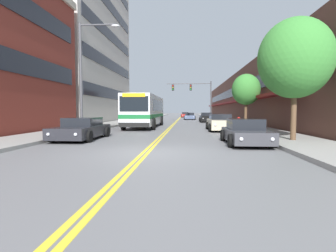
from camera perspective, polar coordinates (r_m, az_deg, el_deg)
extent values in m
plane|color=slate|center=(47.10, 2.25, 1.42)|extent=(240.00, 240.00, 0.00)
cube|color=gray|center=(47.87, -6.30, 1.54)|extent=(3.23, 106.00, 0.17)
cube|color=gray|center=(47.39, 10.88, 1.48)|extent=(3.23, 106.00, 0.17)
cube|color=yellow|center=(47.11, 2.12, 1.43)|extent=(0.14, 106.00, 0.01)
cube|color=yellow|center=(47.10, 2.37, 1.43)|extent=(0.14, 106.00, 0.01)
cube|color=black|center=(19.85, -28.61, 11.68)|extent=(0.08, 13.67, 1.40)
cube|color=black|center=(20.74, -28.93, 21.86)|extent=(0.08, 13.67, 1.40)
cube|color=#BCB7AD|center=(41.21, -20.70, 17.59)|extent=(12.00, 22.47, 23.76)
cube|color=black|center=(37.88, -12.06, 6.86)|extent=(0.08, 20.67, 1.40)
cube|color=black|center=(38.32, -12.14, 12.78)|extent=(0.08, 20.67, 1.40)
cube|color=black|center=(39.17, -12.22, 18.50)|extent=(0.08, 20.67, 1.40)
cube|color=black|center=(40.38, -12.30, 23.93)|extent=(0.08, 20.67, 1.40)
cube|color=brown|center=(48.44, 17.87, 5.68)|extent=(8.00, 68.00, 7.37)
cube|color=maroon|center=(47.55, 12.50, 4.86)|extent=(1.10, 61.20, 0.24)
cube|color=black|center=(47.70, 13.13, 6.85)|extent=(0.08, 61.20, 1.40)
cube|color=silver|center=(25.77, -4.96, 3.49)|extent=(2.48, 10.99, 2.65)
cube|color=#196B33|center=(25.77, -4.95, 2.31)|extent=(2.50, 11.01, 0.32)
cube|color=black|center=(26.31, -4.77, 4.41)|extent=(2.51, 8.57, 0.96)
cube|color=black|center=(20.35, -7.44, 4.83)|extent=(2.24, 0.04, 1.17)
cube|color=yellow|center=(20.37, -7.46, 6.70)|extent=(1.79, 0.06, 0.28)
cube|color=black|center=(20.36, -7.42, 0.26)|extent=(2.43, 0.08, 0.32)
cylinder|color=black|center=(22.39, -9.68, 0.45)|extent=(0.30, 1.00, 1.00)
cylinder|color=black|center=(21.92, -3.21, 0.43)|extent=(0.30, 1.00, 1.00)
cylinder|color=black|center=(28.99, -6.48, 1.14)|extent=(0.30, 1.00, 1.00)
cylinder|color=black|center=(28.62, -1.46, 1.13)|extent=(0.30, 1.00, 1.00)
cube|color=white|center=(35.89, -5.43, 1.60)|extent=(1.93, 4.76, 0.67)
cube|color=black|center=(36.07, -5.39, 2.53)|extent=(1.66, 2.09, 0.48)
cylinder|color=black|center=(34.63, -7.45, 1.19)|extent=(0.22, 0.63, 0.63)
cylinder|color=black|center=(34.29, -4.21, 1.19)|extent=(0.22, 0.63, 0.63)
cylinder|color=black|center=(37.52, -6.54, 1.37)|extent=(0.22, 0.63, 0.63)
cylinder|color=black|center=(37.21, -3.55, 1.37)|extent=(0.22, 0.63, 0.63)
sphere|color=silver|center=(33.66, -7.25, 1.52)|extent=(0.16, 0.16, 0.16)
sphere|color=silver|center=(33.42, -4.98, 1.52)|extent=(0.16, 0.16, 0.16)
cube|color=red|center=(38.36, -5.86, 1.76)|extent=(0.18, 0.04, 0.10)
cube|color=red|center=(38.14, -3.80, 1.76)|extent=(0.18, 0.04, 0.10)
cube|color=#232328|center=(15.67, -18.28, -1.07)|extent=(1.94, 4.70, 0.59)
cube|color=black|center=(15.82, -18.05, 0.90)|extent=(1.67, 2.07, 0.48)
cylinder|color=black|center=(14.80, -23.99, -2.04)|extent=(0.22, 0.62, 0.62)
cylinder|color=black|center=(13.97, -16.79, -2.20)|extent=(0.22, 0.62, 0.62)
cylinder|color=black|center=(17.41, -19.45, -1.16)|extent=(0.22, 0.62, 0.62)
cylinder|color=black|center=(16.72, -13.21, -1.24)|extent=(0.22, 0.62, 0.62)
sphere|color=silver|center=(13.83, -24.65, -1.66)|extent=(0.16, 0.16, 0.16)
sphere|color=silver|center=(13.23, -19.49, -1.76)|extent=(0.16, 0.16, 0.16)
cube|color=red|center=(18.12, -17.47, -0.38)|extent=(0.18, 0.04, 0.10)
cube|color=red|center=(17.65, -13.25, -0.41)|extent=(0.18, 0.04, 0.10)
cube|color=#BCAD89|center=(42.46, -3.92, 1.84)|extent=(1.80, 4.21, 0.57)
cube|color=black|center=(42.62, -3.89, 2.50)|extent=(1.55, 1.85, 0.40)
cylinder|color=black|center=(41.32, -5.44, 1.60)|extent=(0.22, 0.67, 0.67)
cylinder|color=black|center=(41.05, -2.90, 1.60)|extent=(0.22, 0.67, 0.67)
cylinder|color=black|center=(43.90, -4.87, 1.71)|extent=(0.22, 0.67, 0.67)
cylinder|color=black|center=(43.64, -2.48, 1.71)|extent=(0.22, 0.67, 0.67)
sphere|color=silver|center=(40.46, -5.23, 1.79)|extent=(0.16, 0.16, 0.16)
sphere|color=silver|center=(40.27, -3.46, 1.79)|extent=(0.16, 0.16, 0.16)
cube|color=red|center=(44.65, -4.36, 1.95)|extent=(0.18, 0.04, 0.10)
cube|color=red|center=(44.48, -2.71, 1.95)|extent=(0.18, 0.04, 0.10)
cube|color=#38383D|center=(13.30, 16.51, -1.90)|extent=(1.78, 4.16, 0.55)
cube|color=black|center=(13.42, 16.40, 0.43)|extent=(1.53, 1.83, 0.51)
cylinder|color=black|center=(11.88, 13.53, -3.15)|extent=(0.22, 0.61, 0.61)
cylinder|color=black|center=(12.31, 21.93, -3.08)|extent=(0.22, 0.61, 0.61)
cylinder|color=black|center=(14.42, 11.87, -1.98)|extent=(0.22, 0.61, 0.61)
cylinder|color=black|center=(14.77, 18.89, -1.97)|extent=(0.22, 0.61, 0.61)
sphere|color=silver|center=(11.12, 15.68, -2.77)|extent=(0.16, 0.16, 0.16)
sphere|color=silver|center=(11.44, 21.81, -2.72)|extent=(0.16, 0.16, 0.16)
cube|color=red|center=(15.23, 12.49, -1.08)|extent=(0.18, 0.04, 0.10)
cube|color=red|center=(15.47, 17.19, -1.08)|extent=(0.18, 0.04, 0.10)
cube|color=beige|center=(21.73, 11.30, 0.44)|extent=(1.84, 4.79, 0.72)
cube|color=black|center=(21.90, 11.25, 2.00)|extent=(1.58, 2.11, 0.45)
cylinder|color=black|center=(20.17, 9.16, -0.38)|extent=(0.22, 0.64, 0.64)
cylinder|color=black|center=(20.42, 14.42, -0.40)|extent=(0.22, 0.64, 0.64)
cylinder|color=black|center=(23.12, 8.52, 0.11)|extent=(0.22, 0.64, 0.64)
cylinder|color=black|center=(23.34, 13.14, 0.09)|extent=(0.22, 0.64, 0.64)
sphere|color=silver|center=(19.26, 10.28, 0.19)|extent=(0.16, 0.16, 0.16)
sphere|color=silver|center=(19.44, 14.06, 0.17)|extent=(0.16, 0.16, 0.16)
cube|color=red|center=(24.05, 9.03, 0.83)|extent=(0.18, 0.04, 0.10)
cube|color=red|center=(24.20, 12.15, 0.82)|extent=(0.18, 0.04, 0.10)
cube|color=black|center=(37.28, 8.36, 1.69)|extent=(1.70, 4.53, 0.74)
cube|color=black|center=(37.45, 8.35, 2.59)|extent=(1.46, 1.99, 0.42)
cylinder|color=black|center=(35.83, 7.13, 1.25)|extent=(0.22, 0.61, 0.61)
cylinder|color=black|center=(35.96, 9.91, 1.24)|extent=(0.22, 0.61, 0.61)
cylinder|color=black|center=(38.64, 6.92, 1.41)|extent=(0.22, 0.61, 0.61)
cylinder|color=black|center=(38.76, 9.49, 1.40)|extent=(0.22, 0.61, 0.61)
sphere|color=silver|center=(34.96, 7.66, 1.64)|extent=(0.16, 0.16, 0.16)
sphere|color=silver|center=(35.05, 9.60, 1.63)|extent=(0.16, 0.16, 0.16)
cube|color=red|center=(39.51, 7.24, 1.85)|extent=(0.18, 0.04, 0.10)
cube|color=red|center=(39.60, 9.01, 1.83)|extent=(0.18, 0.04, 0.10)
cube|color=maroon|center=(62.47, 3.77, 2.35)|extent=(1.75, 4.45, 0.58)
cube|color=black|center=(62.65, 3.77, 2.82)|extent=(1.50, 1.96, 0.45)
cylinder|color=black|center=(61.11, 2.92, 2.19)|extent=(0.22, 0.66, 0.66)
cylinder|color=black|center=(61.10, 4.60, 2.19)|extent=(0.22, 0.66, 0.66)
cylinder|color=black|center=(63.87, 2.97, 2.25)|extent=(0.22, 0.66, 0.66)
cylinder|color=black|center=(63.86, 4.58, 2.24)|extent=(0.22, 0.66, 0.66)
sphere|color=silver|center=(60.24, 3.17, 2.34)|extent=(0.16, 0.16, 0.16)
sphere|color=silver|center=(60.23, 4.33, 2.33)|extent=(0.16, 0.16, 0.16)
cube|color=red|center=(64.72, 3.23, 2.41)|extent=(0.18, 0.04, 0.10)
cube|color=red|center=(64.71, 4.34, 2.41)|extent=(0.18, 0.04, 0.10)
cube|color=#475675|center=(47.16, 4.73, 1.99)|extent=(1.79, 4.23, 0.59)
cube|color=black|center=(47.32, 4.73, 2.63)|extent=(1.54, 1.86, 0.46)
cylinder|color=black|center=(45.86, 3.60, 1.77)|extent=(0.22, 0.65, 0.65)
cylinder|color=black|center=(45.87, 5.89, 1.76)|extent=(0.22, 0.65, 0.65)
cylinder|color=black|center=(48.48, 3.63, 1.86)|extent=(0.22, 0.65, 0.65)
cylinder|color=black|center=(48.49, 5.80, 1.85)|extent=(0.22, 0.65, 0.65)
sphere|color=silver|center=(45.03, 3.96, 1.96)|extent=(0.16, 0.16, 0.16)
sphere|color=silver|center=(45.04, 5.56, 1.96)|extent=(0.16, 0.16, 0.16)
cube|color=red|center=(49.28, 3.96, 2.09)|extent=(0.18, 0.04, 0.10)
cube|color=red|center=(49.29, 5.46, 2.08)|extent=(0.18, 0.04, 0.10)
cylinder|color=#47474C|center=(40.84, 9.29, 5.36)|extent=(0.18, 0.18, 6.10)
cylinder|color=#47474C|center=(40.86, 4.48, 9.19)|extent=(6.84, 0.11, 0.11)
cube|color=black|center=(40.81, 4.96, 8.35)|extent=(0.34, 0.26, 0.92)
sphere|color=red|center=(40.67, 4.97, 8.75)|extent=(0.18, 0.18, 0.18)
sphere|color=yellow|center=(40.65, 4.97, 8.37)|extent=(0.18, 0.18, 0.18)
sphere|color=green|center=(40.63, 4.97, 7.98)|extent=(0.18, 0.18, 0.18)
cylinder|color=black|center=(40.86, 4.97, 9.09)|extent=(0.02, 0.02, 0.14)
cube|color=black|center=(40.87, 1.09, 8.35)|extent=(0.34, 0.26, 0.92)
sphere|color=red|center=(40.73, 1.08, 8.76)|extent=(0.18, 0.18, 0.18)
sphere|color=yellow|center=(40.71, 1.08, 8.37)|extent=(0.18, 0.18, 0.18)
sphere|color=green|center=(40.68, 1.07, 7.98)|extent=(0.18, 0.18, 0.18)
cylinder|color=black|center=(40.92, 1.09, 9.09)|extent=(0.02, 0.02, 0.14)
cylinder|color=#47474C|center=(18.19, -18.42, 9.52)|extent=(0.16, 0.16, 7.26)
cylinder|color=#47474C|center=(18.50, -15.09, 20.50)|extent=(2.32, 0.10, 0.10)
ellipsoid|color=#B2B2B7|center=(18.14, -11.39, 20.57)|extent=(0.56, 0.28, 0.20)
cylinder|color=brown|center=(14.44, 25.66, 2.22)|extent=(0.27, 0.27, 2.51)
ellipsoid|color=#387F33|center=(14.66, 25.94, 13.09)|extent=(3.56, 3.56, 3.92)
cylinder|color=brown|center=(26.12, 16.54, 2.61)|extent=(0.27, 0.27, 2.33)
ellipsoid|color=#387F33|center=(26.20, 16.63, 7.64)|extent=(2.67, 2.67, 2.93)
cylinder|color=red|center=(22.93, 15.11, 0.52)|extent=(0.28, 0.28, 0.72)
sphere|color=red|center=(22.91, 15.12, 1.59)|extent=(0.25, 0.25, 0.25)
cylinder|color=red|center=(22.89, 14.67, 0.72)|extent=(0.08, 0.12, 0.12)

